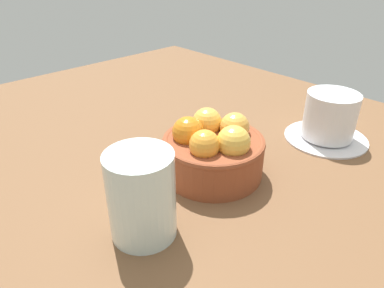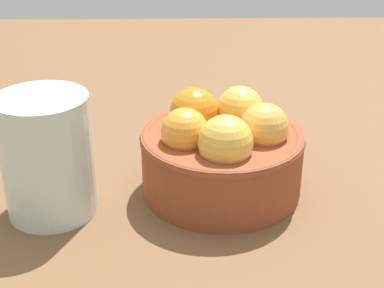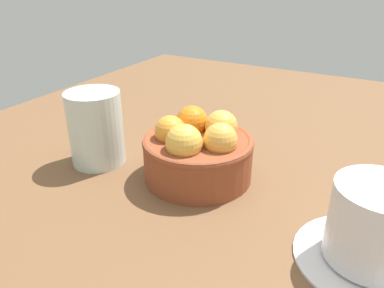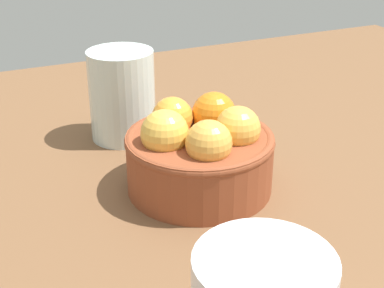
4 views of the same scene
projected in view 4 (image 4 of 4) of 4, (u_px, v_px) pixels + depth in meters
ground_plane at (199, 205)px, 55.59cm from camera, size 120.92×89.76×4.02cm
terracotta_bowl at (200, 151)px, 53.01cm from camera, size 14.18×14.18×8.68cm
water_glass at (122, 95)px, 63.15cm from camera, size 7.44×7.44×10.26cm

